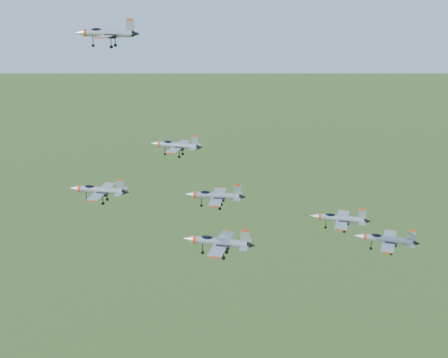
# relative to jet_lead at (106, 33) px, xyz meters

# --- Properties ---
(jet_lead) EXTENTS (13.93, 11.48, 3.73)m
(jet_lead) POSITION_rel_jet_lead_xyz_m (0.00, 0.00, 0.00)
(jet_lead) COLOR #9A9FA5
(jet_left_high) EXTENTS (10.83, 8.97, 2.89)m
(jet_left_high) POSITION_rel_jet_lead_xyz_m (17.04, -9.95, -19.86)
(jet_left_high) COLOR #9A9FA5
(jet_right_high) EXTENTS (10.59, 8.69, 2.84)m
(jet_right_high) POSITION_rel_jet_lead_xyz_m (9.68, -30.84, -22.06)
(jet_right_high) COLOR #9A9FA5
(jet_left_low) EXTENTS (12.89, 10.68, 3.44)m
(jet_left_low) POSITION_rel_jet_lead_xyz_m (23.65, -5.30, -31.54)
(jet_left_low) COLOR #9A9FA5
(jet_right_low) EXTENTS (13.22, 10.87, 3.54)m
(jet_right_low) POSITION_rel_jet_lead_xyz_m (28.62, -24.37, -32.68)
(jet_right_low) COLOR #9A9FA5
(jet_trail) EXTENTS (11.63, 9.58, 3.11)m
(jet_trail) POSITION_rel_jet_lead_xyz_m (49.12, -9.93, -32.43)
(jet_trail) COLOR #9A9FA5
(jet_extra) EXTENTS (13.13, 10.91, 3.51)m
(jet_extra) POSITION_rel_jet_lead_xyz_m (58.56, -3.14, -39.04)
(jet_extra) COLOR #9A9FA5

